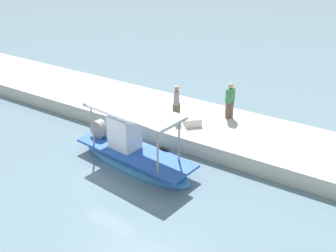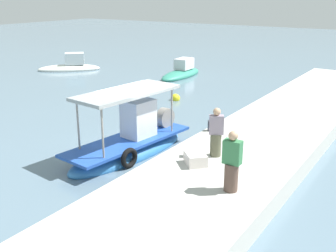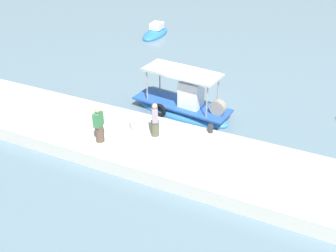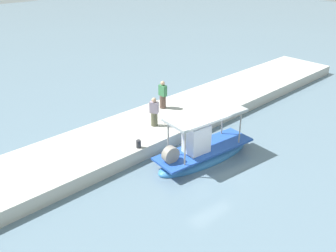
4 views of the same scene
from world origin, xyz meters
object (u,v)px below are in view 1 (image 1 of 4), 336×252
at_px(fisherman_near_bollard, 176,104).
at_px(cargo_crate, 192,121).
at_px(main_fishing_boat, 133,154).
at_px(mooring_bollard, 122,114).
at_px(fisherman_by_crate, 230,102).

bearing_deg(fisherman_near_bollard, cargo_crate, 168.97).
bearing_deg(main_fishing_boat, cargo_crate, -105.13).
height_order(mooring_bollard, cargo_crate, mooring_bollard).
distance_m(fisherman_near_bollard, cargo_crate, 1.14).
distance_m(fisherman_by_crate, mooring_bollard, 5.06).
bearing_deg(fisherman_by_crate, main_fishing_boat, 68.89).
bearing_deg(mooring_bollard, fisherman_near_bollard, -148.98).
bearing_deg(main_fishing_boat, fisherman_near_bollard, -88.43).
bearing_deg(main_fishing_boat, mooring_bollard, -42.91).
relative_size(fisherman_by_crate, cargo_crate, 2.31).
relative_size(mooring_bollard, cargo_crate, 0.54).
relative_size(fisherman_near_bollard, mooring_bollard, 4.11).
relative_size(fisherman_near_bollard, cargo_crate, 2.21).
xyz_separation_m(fisherman_near_bollard, mooring_bollard, (2.19, 1.32, -0.54)).
distance_m(main_fishing_boat, fisherman_near_bollard, 3.57).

